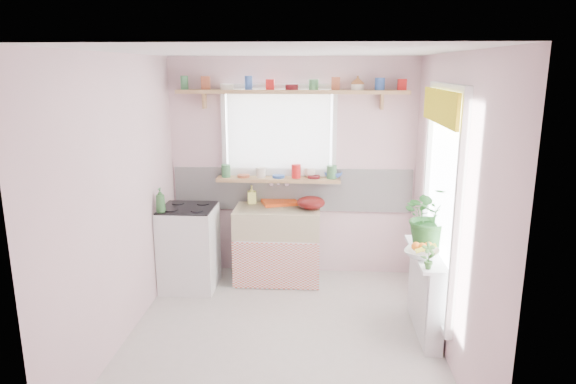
{
  "coord_description": "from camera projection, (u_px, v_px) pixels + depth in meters",
  "views": [
    {
      "loc": [
        0.32,
        -4.19,
        2.38
      ],
      "look_at": [
        0.02,
        0.55,
        1.22
      ],
      "focal_mm": 32.0,
      "sensor_mm": 36.0,
      "label": 1
    }
  ],
  "objects": [
    {
      "name": "sink_unit",
      "position": [
        277.0,
        244.0,
        5.8
      ],
      "size": [
        0.95,
        0.65,
        1.11
      ],
      "color": "white",
      "rests_on": "ground"
    },
    {
      "name": "fruit_bowl",
      "position": [
        422.0,
        254.0,
        4.43
      ],
      "size": [
        0.38,
        0.38,
        0.07
      ],
      "primitive_type": "imported",
      "rotation": [
        0.0,
        0.0,
        -0.37
      ],
      "color": "white",
      "rests_on": "radiator_ledge"
    },
    {
      "name": "room",
      "position": [
        354.0,
        171.0,
        5.11
      ],
      "size": [
        3.2,
        3.2,
        3.2
      ],
      "color": "beige",
      "rests_on": "ground"
    },
    {
      "name": "colander",
      "position": [
        311.0,
        203.0,
        5.67
      ],
      "size": [
        0.33,
        0.33,
        0.14
      ],
      "primitive_type": "ellipsoid",
      "rotation": [
        0.0,
        0.0,
        -0.05
      ],
      "color": "#550F0E",
      "rests_on": "sink_unit"
    },
    {
      "name": "fruit",
      "position": [
        423.0,
        247.0,
        4.42
      ],
      "size": [
        0.2,
        0.14,
        0.1
      ],
      "color": "orange",
      "rests_on": "fruit_bowl"
    },
    {
      "name": "soap_bottle_sink",
      "position": [
        252.0,
        194.0,
        5.9
      ],
      "size": [
        0.11,
        0.11,
        0.21
      ],
      "primitive_type": "imported",
      "rotation": [
        0.0,
        0.0,
        0.21
      ],
      "color": "#F4FD70",
      "rests_on": "sink_unit"
    },
    {
      "name": "shelf_crockery",
      "position": [
        292.0,
        85.0,
        5.55
      ],
      "size": [
        2.47,
        0.11,
        0.12
      ],
      "color": "#3F7F4C",
      "rests_on": "pine_shelf"
    },
    {
      "name": "radiator_ledge",
      "position": [
        426.0,
        291.0,
        4.66
      ],
      "size": [
        0.22,
        0.95,
        0.78
      ],
      "color": "white",
      "rests_on": "ground"
    },
    {
      "name": "sill_bowl",
      "position": [
        333.0,
        175.0,
        5.82
      ],
      "size": [
        0.21,
        0.21,
        0.06
      ],
      "primitive_type": "imported",
      "rotation": [
        0.0,
        0.0,
        0.0
      ],
      "color": "#3657B0",
      "rests_on": "windowsill"
    },
    {
      "name": "sill_cup",
      "position": [
        310.0,
        172.0,
        5.84
      ],
      "size": [
        0.17,
        0.17,
        0.11
      ],
      "primitive_type": "imported",
      "rotation": [
        0.0,
        0.0,
        0.37
      ],
      "color": "silver",
      "rests_on": "windowsill"
    },
    {
      "name": "sill_crockery",
      "position": [
        277.0,
        173.0,
        5.8
      ],
      "size": [
        1.35,
        0.11,
        0.12
      ],
      "color": "#3F7F4C",
      "rests_on": "windowsill"
    },
    {
      "name": "windowsill",
      "position": [
        279.0,
        179.0,
        5.82
      ],
      "size": [
        1.4,
        0.22,
        0.04
      ],
      "primitive_type": "cube",
      "color": "tan",
      "rests_on": "room"
    },
    {
      "name": "dish_tray",
      "position": [
        280.0,
        202.0,
        5.9
      ],
      "size": [
        0.46,
        0.39,
        0.04
      ],
      "primitive_type": "cube",
      "rotation": [
        0.0,
        0.0,
        0.32
      ],
      "color": "#F05015",
      "rests_on": "sink_unit"
    },
    {
      "name": "cooker_bottle",
      "position": [
        160.0,
        200.0,
        5.28
      ],
      "size": [
        0.1,
        0.1,
        0.26
      ],
      "primitive_type": "imported",
      "rotation": [
        0.0,
        0.0,
        -0.04
      ],
      "color": "#387039",
      "rests_on": "cooker"
    },
    {
      "name": "shelf_vase",
      "position": [
        358.0,
        83.0,
        5.56
      ],
      "size": [
        0.16,
        0.16,
        0.15
      ],
      "primitive_type": "imported",
      "rotation": [
        0.0,
        0.0,
        0.13
      ],
      "color": "#A36432",
      "rests_on": "pine_shelf"
    },
    {
      "name": "jade_plant",
      "position": [
        431.0,
        216.0,
        4.63
      ],
      "size": [
        0.59,
        0.53,
        0.59
      ],
      "primitive_type": "imported",
      "rotation": [
        0.0,
        0.0,
        0.14
      ],
      "color": "#265C25",
      "rests_on": "radiator_ledge"
    },
    {
      "name": "herb_pot",
      "position": [
        428.0,
        256.0,
        4.16
      ],
      "size": [
        0.13,
        0.11,
        0.23
      ],
      "primitive_type": "imported",
      "rotation": [
        0.0,
        0.0,
        0.22
      ],
      "color": "#386C2B",
      "rests_on": "radiator_ledge"
    },
    {
      "name": "cooker",
      "position": [
        189.0,
        247.0,
        5.62
      ],
      "size": [
        0.58,
        0.58,
        0.93
      ],
      "color": "white",
      "rests_on": "ground"
    },
    {
      "name": "pine_shelf",
      "position": [
        292.0,
        92.0,
        5.57
      ],
      "size": [
        2.52,
        0.24,
        0.04
      ],
      "primitive_type": "cube",
      "color": "tan",
      "rests_on": "room"
    }
  ]
}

